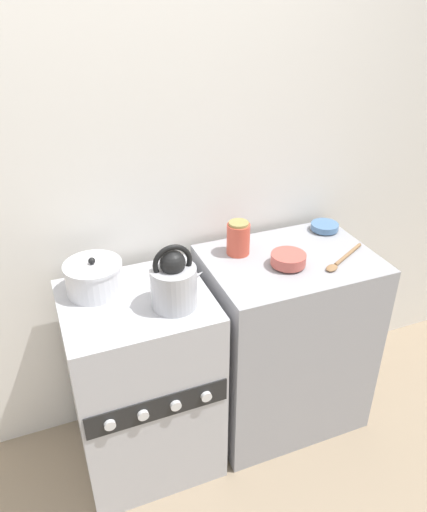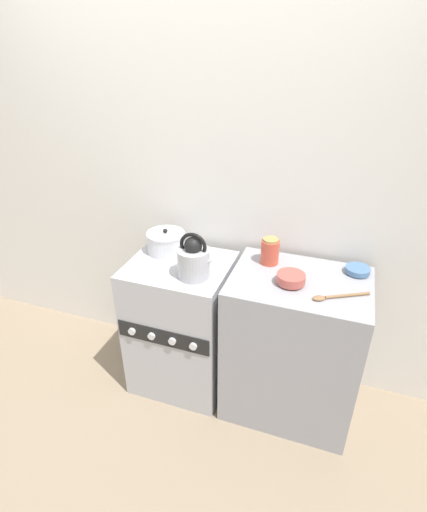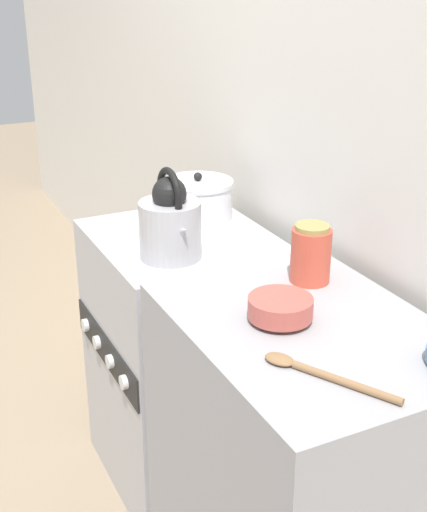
% 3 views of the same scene
% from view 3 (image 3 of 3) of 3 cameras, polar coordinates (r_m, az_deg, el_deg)
% --- Properties ---
extents(ground_plane, '(12.00, 12.00, 0.00)m').
position_cam_3_polar(ground_plane, '(2.61, -7.75, -18.10)').
color(ground_plane, gray).
extents(wall_back, '(7.00, 0.06, 2.50)m').
position_cam_3_polar(wall_back, '(2.28, 5.62, 11.27)').
color(wall_back, silver).
rests_on(wall_back, ground_plane).
extents(stove, '(0.59, 0.55, 0.90)m').
position_cam_3_polar(stove, '(2.42, -2.34, -8.37)').
color(stove, '#B2B2B7').
rests_on(stove, ground_plane).
extents(counter, '(0.75, 0.55, 0.93)m').
position_cam_3_polar(counter, '(1.91, 6.98, -17.81)').
color(counter, '#99999E').
rests_on(counter, ground_plane).
extents(kettle, '(0.22, 0.18, 0.27)m').
position_cam_3_polar(kettle, '(2.03, -3.48, 2.68)').
color(kettle, '#B2B2B7').
rests_on(kettle, stove).
extents(cooking_pot, '(0.23, 0.23, 0.16)m').
position_cam_3_polar(cooking_pot, '(2.36, -1.24, 4.57)').
color(cooking_pot, silver).
rests_on(cooking_pot, stove).
extents(enamel_bowl, '(0.15, 0.15, 0.06)m').
position_cam_3_polar(enamel_bowl, '(1.64, 5.37, -4.15)').
color(enamel_bowl, '#B75147').
rests_on(enamel_bowl, counter).
extents(storage_jar, '(0.10, 0.10, 0.15)m').
position_cam_3_polar(storage_jar, '(1.83, 7.79, 0.16)').
color(storage_jar, '#CC4C38').
rests_on(storage_jar, counter).
extents(wooden_spoon, '(0.28, 0.17, 0.02)m').
position_cam_3_polar(wooden_spoon, '(1.46, 8.24, -9.19)').
color(wooden_spoon, olive).
rests_on(wooden_spoon, counter).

